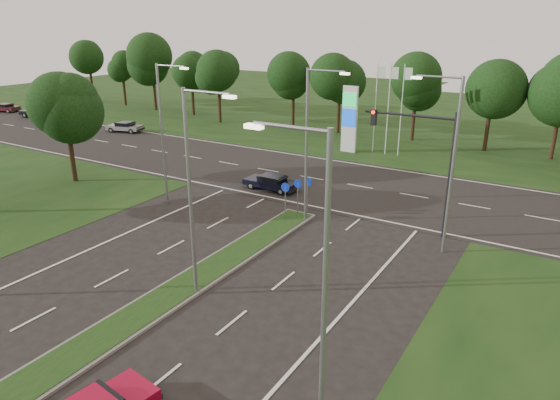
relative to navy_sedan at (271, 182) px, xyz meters
The scene contains 19 objects.
ground 20.43m from the navy_sedan, 78.29° to the right, with size 160.00×160.00×0.00m, color black.
verge_far 35.25m from the navy_sedan, 83.25° to the left, with size 160.00×50.00×0.02m, color #153311.
cross_road 5.79m from the navy_sedan, 43.99° to the left, with size 160.00×12.00×0.02m, color black.
median_kerb 16.54m from the navy_sedan, 75.48° to the right, with size 2.00×26.00×0.12m, color slate.
streetlight_median_near 15.58m from the navy_sedan, 69.82° to the right, with size 2.53×0.22×9.00m.
streetlight_median_far 7.92m from the navy_sedan, 37.87° to the right, with size 2.53×0.22×9.00m.
streetlight_left_far 8.57m from the navy_sedan, 124.71° to the right, with size 2.53×0.22×9.00m.
streetlight_right_far 14.28m from the navy_sedan, 17.17° to the right, with size 2.53×0.22×9.00m.
streetlight_right_near 22.62m from the navy_sedan, 54.28° to the right, with size 2.53×0.22×9.00m.
traffic_signal 12.21m from the navy_sedan, 10.02° to the right, with size 5.10×0.42×7.00m.
median_signs 5.61m from the navy_sedan, 40.98° to the right, with size 1.16×1.76×2.38m.
gas_pylon 13.31m from the navy_sedan, 88.43° to the left, with size 5.80×1.26×8.00m.
tree_left_far 16.02m from the navy_sedan, 156.20° to the right, with size 5.20×5.20×8.86m.
treeline_far 21.32m from the navy_sedan, 77.98° to the left, with size 6.00×6.00×9.90m.
navy_sedan is the anchor object (origin of this frame).
far_car_a 25.63m from the navy_sedan, 160.91° to the left, with size 4.15×2.61×1.11m.
far_car_b 34.66m from the navy_sedan, 168.58° to the left, with size 4.26×2.26×1.17m.
far_car_c 41.25m from the navy_sedan, 167.39° to the left, with size 4.91×3.03×1.32m.
far_car_d 48.64m from the navy_sedan, 169.33° to the left, with size 4.11×2.58×1.10m.
Camera 1 is at (14.09, -8.60, 11.37)m, focal length 32.00 mm.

